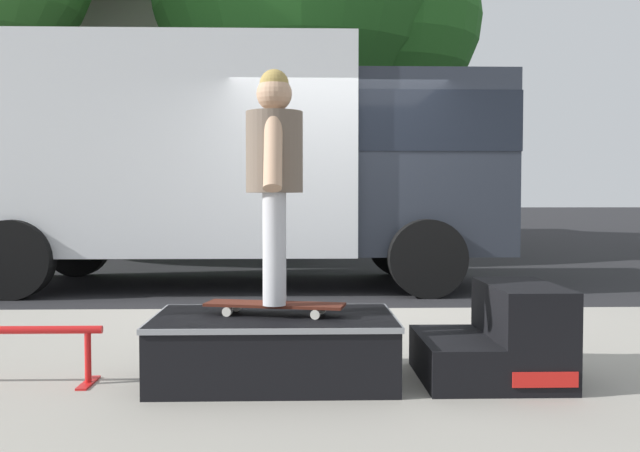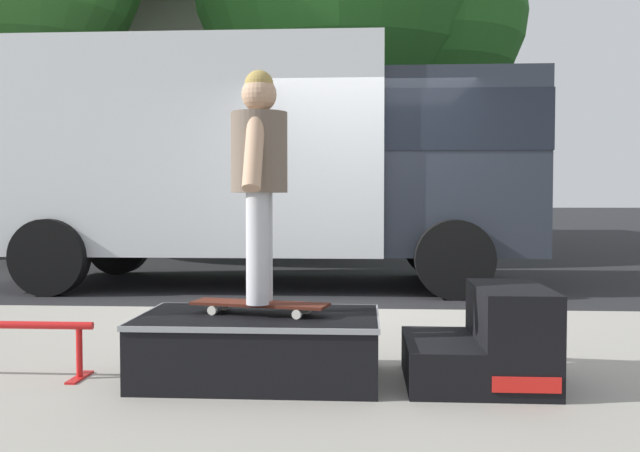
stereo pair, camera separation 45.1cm
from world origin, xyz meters
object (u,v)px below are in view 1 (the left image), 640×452
skate_box (274,346)px  box_truck (233,155)px  kicker_ramp (501,340)px  skateboard (275,305)px  skater_kid (274,166)px

skate_box → box_truck: bearing=97.7°
kicker_ramp → skateboard: kicker_ramp is taller
box_truck → skate_box: bearing=-82.3°
skateboard → skater_kid: size_ratio=0.62×
skate_box → skater_kid: skater_kid is taller
skater_kid → box_truck: (-0.72, 5.29, 0.38)m
skate_box → skateboard: (0.00, 0.00, 0.23)m
skate_box → box_truck: (-0.72, 5.29, 1.38)m
skate_box → skater_kid: size_ratio=1.04×
skater_kid → skateboard: bearing=76.0°
skate_box → kicker_ramp: kicker_ramp is taller
skate_box → skater_kid: (0.00, 0.00, 1.01)m
skate_box → skateboard: 0.23m
skate_box → skateboard: size_ratio=1.67×
kicker_ramp → skater_kid: (-1.28, 0.00, 0.98)m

